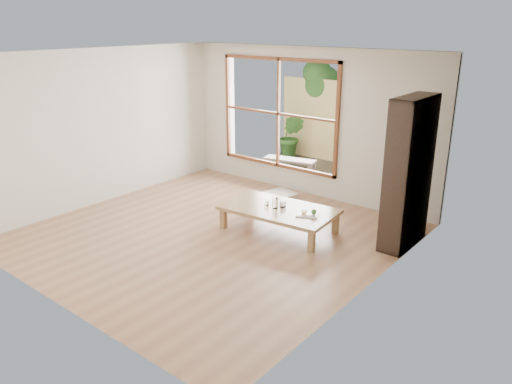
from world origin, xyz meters
TOP-DOWN VIEW (x-y plane):
  - ground at (0.00, 0.00)m, footprint 5.00×5.00m
  - low_table at (0.68, 0.72)m, footprint 1.75×1.09m
  - floor_cushion at (-0.22, 1.98)m, footprint 0.59×0.59m
  - bookshelf at (2.31, 1.45)m, footprint 0.33×0.94m
  - glass_tall at (0.64, 0.67)m, footprint 0.08×0.08m
  - glass_mid at (0.69, 0.83)m, footprint 0.06×0.06m
  - glass_short at (0.70, 0.77)m, footprint 0.07×0.07m
  - glass_small at (0.46, 0.70)m, footprint 0.06×0.06m
  - food_tray at (1.18, 0.75)m, footprint 0.38×0.33m
  - deck at (-0.60, 3.56)m, footprint 2.80×2.00m
  - garden_bench at (-0.81, 3.11)m, footprint 1.10×0.53m
  - bamboo_fence at (-0.60, 4.56)m, footprint 2.80×0.06m
  - shrub_right at (0.16, 4.26)m, footprint 1.04×0.95m
  - shrub_left at (-1.53, 4.17)m, footprint 0.68×0.61m
  - garden_tree at (-1.28, 4.86)m, footprint 1.04×0.85m

SIDE VIEW (x-z plane):
  - ground at x=0.00m, z-range 0.00..0.00m
  - deck at x=-0.60m, z-range -0.03..0.03m
  - floor_cushion at x=-0.22m, z-range 0.00..0.07m
  - garden_bench at x=-0.81m, z-range 0.13..0.47m
  - low_table at x=0.68m, z-range 0.14..0.51m
  - food_tray at x=1.18m, z-range 0.34..0.44m
  - glass_small at x=0.46m, z-range 0.37..0.44m
  - glass_mid at x=0.69m, z-range 0.37..0.45m
  - glass_short at x=0.70m, z-range 0.37..0.46m
  - glass_tall at x=0.64m, z-range 0.37..0.52m
  - shrub_right at x=0.16m, z-range 0.02..1.01m
  - shrub_left at x=-1.53m, z-range 0.02..1.04m
  - bamboo_fence at x=-0.60m, z-range 0.00..1.80m
  - bookshelf at x=2.31m, z-range 0.00..2.09m
  - garden_tree at x=-1.28m, z-range 0.52..2.74m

